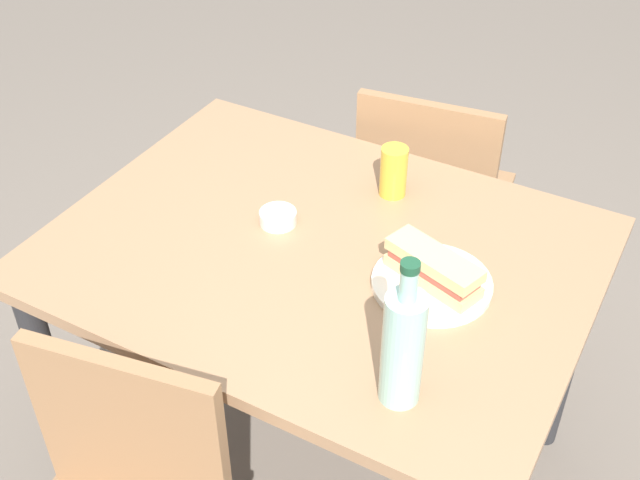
# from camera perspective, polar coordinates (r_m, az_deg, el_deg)

# --- Properties ---
(ground_plane) EXTENTS (8.00, 8.00, 0.00)m
(ground_plane) POSITION_cam_1_polar(r_m,az_deg,el_deg) (2.27, 0.00, -15.29)
(ground_plane) COLOR #6B6056
(dining_table) EXTENTS (1.13, 0.86, 0.74)m
(dining_table) POSITION_cam_1_polar(r_m,az_deg,el_deg) (1.79, 0.00, -3.28)
(dining_table) COLOR #997251
(dining_table) RESTS_ON ground
(chair_far) EXTENTS (0.45, 0.45, 0.84)m
(chair_far) POSITION_cam_1_polar(r_m,az_deg,el_deg) (2.34, 7.73, 2.84)
(chair_far) COLOR #936B47
(chair_far) RESTS_ON ground
(plate_near) EXTENTS (0.24, 0.24, 0.01)m
(plate_near) POSITION_cam_1_polar(r_m,az_deg,el_deg) (1.64, 7.90, -3.04)
(plate_near) COLOR silver
(plate_near) RESTS_ON dining_table
(baguette_sandwich_near) EXTENTS (0.22, 0.13, 0.07)m
(baguette_sandwich_near) POSITION_cam_1_polar(r_m,az_deg,el_deg) (1.61, 8.03, -1.94)
(baguette_sandwich_near) COLOR #DBB77A
(baguette_sandwich_near) RESTS_ON plate_near
(knife_near) EXTENTS (0.18, 0.02, 0.01)m
(knife_near) POSITION_cam_1_polar(r_m,az_deg,el_deg) (1.67, 8.81, -1.77)
(knife_near) COLOR silver
(knife_near) RESTS_ON plate_near
(water_bottle) EXTENTS (0.07, 0.07, 0.30)m
(water_bottle) POSITION_cam_1_polar(r_m,az_deg,el_deg) (1.34, 5.88, -7.48)
(water_bottle) COLOR #99C6B7
(water_bottle) RESTS_ON dining_table
(beer_glass) EXTENTS (0.06, 0.06, 0.12)m
(beer_glass) POSITION_cam_1_polar(r_m,az_deg,el_deg) (1.85, 5.22, 4.84)
(beer_glass) COLOR gold
(beer_glass) RESTS_ON dining_table
(olive_bowl) EXTENTS (0.08, 0.08, 0.03)m
(olive_bowl) POSITION_cam_1_polar(r_m,az_deg,el_deg) (1.78, -2.98, 1.61)
(olive_bowl) COLOR silver
(olive_bowl) RESTS_ON dining_table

